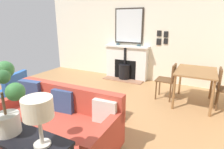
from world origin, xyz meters
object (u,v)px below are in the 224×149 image
object	(u,v)px
mantel_bowl_near	(118,44)
armchair_accent	(10,92)
mantel_bowl_far	(139,45)
dining_chair_by_back_wall	(223,86)
ottoman	(97,108)
fireplace	(126,64)
sofa	(55,124)
dining_chair_near_fireplace	(169,78)
table_lamp_far_end	(38,110)
potted_plant	(1,99)
dining_table	(196,75)

from	to	relation	value
mantel_bowl_near	armchair_accent	world-z (taller)	mantel_bowl_near
mantel_bowl_far	dining_chair_by_back_wall	size ratio (longest dim) A/B	0.15
mantel_bowl_far	ottoman	world-z (taller)	mantel_bowl_far
fireplace	sofa	xyz separation A→B (m)	(3.47, 0.38, -0.11)
armchair_accent	sofa	bearing A→B (deg)	76.86
mantel_bowl_far	dining_chair_near_fireplace	distance (m)	1.64
mantel_bowl_far	table_lamp_far_end	world-z (taller)	table_lamp_far_end
ottoman	potted_plant	world-z (taller)	potted_plant
ottoman	dining_chair_near_fireplace	world-z (taller)	dining_chair_near_fireplace
fireplace	ottoman	size ratio (longest dim) A/B	1.99
fireplace	potted_plant	distance (m)	4.34
fireplace	table_lamp_far_end	bearing A→B (deg)	13.66
sofa	ottoman	world-z (taller)	sofa
dining_chair_by_back_wall	dining_chair_near_fireplace	bearing A→B (deg)	-89.96
dining_table	dining_chair_near_fireplace	size ratio (longest dim) A/B	1.24
dining_table	fireplace	bearing A→B (deg)	-116.78
fireplace	mantel_bowl_near	size ratio (longest dim) A/B	12.07
mantel_bowl_near	table_lamp_far_end	world-z (taller)	table_lamp_far_end
sofa	table_lamp_far_end	xyz separation A→B (m)	(0.76, 0.65, 0.74)
fireplace	armchair_accent	world-z (taller)	fireplace
sofa	dining_table	xyz separation A→B (m)	(-2.45, 1.65, 0.30)
dining_chair_near_fireplace	dining_chair_by_back_wall	bearing A→B (deg)	90.04
mantel_bowl_near	armchair_accent	xyz separation A→B (m)	(3.17, -0.79, -0.62)
dining_chair_by_back_wall	table_lamp_far_end	bearing A→B (deg)	-25.48
mantel_bowl_far	dining_chair_near_fireplace	world-z (taller)	mantel_bowl_far
mantel_bowl_far	dining_chair_near_fireplace	bearing A→B (deg)	46.34
mantel_bowl_far	dining_chair_by_back_wall	world-z (taller)	mantel_bowl_far
fireplace	dining_chair_by_back_wall	world-z (taller)	fireplace
ottoman	mantel_bowl_near	bearing A→B (deg)	-162.30
fireplace	ottoman	world-z (taller)	fireplace
mantel_bowl_near	table_lamp_far_end	bearing A→B (deg)	17.38
fireplace	sofa	world-z (taller)	fireplace
ottoman	dining_chair_near_fireplace	size ratio (longest dim) A/B	0.83
mantel_bowl_near	dining_chair_by_back_wall	bearing A→B (deg)	69.62
fireplace	potted_plant	bearing A→B (deg)	7.93
ottoman	armchair_accent	size ratio (longest dim) A/B	0.84
fireplace	dining_chair_by_back_wall	xyz separation A→B (m)	(1.03, 2.56, 0.04)
mantel_bowl_near	dining_table	xyz separation A→B (m)	(1.06, 2.34, -0.41)
table_lamp_far_end	dining_chair_by_back_wall	xyz separation A→B (m)	(-3.21, 1.53, -0.59)
mantel_bowl_near	table_lamp_far_end	size ratio (longest dim) A/B	0.27
mantel_bowl_near	fireplace	bearing A→B (deg)	82.48
sofa	dining_chair_near_fireplace	world-z (taller)	dining_chair_near_fireplace
mantel_bowl_near	dining_chair_by_back_wall	size ratio (longest dim) A/B	0.13
ottoman	table_lamp_far_end	size ratio (longest dim) A/B	1.63
ottoman	dining_chair_by_back_wall	world-z (taller)	dining_chair_by_back_wall
mantel_bowl_far	table_lamp_far_end	size ratio (longest dim) A/B	0.29
mantel_bowl_near	dining_chair_by_back_wall	distance (m)	3.11
dining_chair_near_fireplace	ottoman	bearing A→B (deg)	-31.51
mantel_bowl_far	armchair_accent	xyz separation A→B (m)	(3.17, -1.47, -0.61)
potted_plant	dining_chair_near_fireplace	size ratio (longest dim) A/B	0.76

